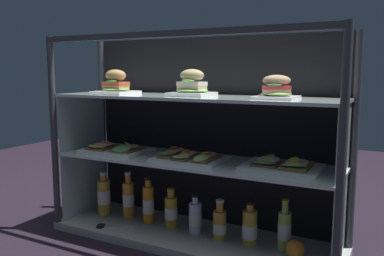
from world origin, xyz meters
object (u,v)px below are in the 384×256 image
(plated_roll_sandwich_near_right_corner, at_px, (116,85))
(plated_roll_sandwich_right_of_center, at_px, (276,89))
(orange_fruit_beside_bottles, at_px, (295,249))
(juice_bottle_back_right, at_px, (284,230))
(open_sandwich_tray_near_right_corner, at_px, (189,157))
(juice_bottle_front_middle, at_px, (171,211))
(open_sandwich_tray_mid_left, at_px, (116,149))
(juice_bottle_front_fourth, at_px, (104,196))
(juice_bottle_front_right_end, at_px, (128,199))
(open_sandwich_tray_mid_right, at_px, (282,165))
(kitchen_scissors, at_px, (106,226))
(juice_bottle_front_second, at_px, (220,224))
(juice_bottle_back_center, at_px, (195,218))
(juice_bottle_tucked_behind, at_px, (148,204))
(plated_roll_sandwich_far_right, at_px, (192,86))
(juice_bottle_front_left_end, at_px, (250,227))

(plated_roll_sandwich_near_right_corner, xyz_separation_m, plated_roll_sandwich_right_of_center, (0.85, 0.02, -0.01))
(orange_fruit_beside_bottles, bearing_deg, juice_bottle_back_right, 135.93)
(open_sandwich_tray_near_right_corner, bearing_deg, plated_roll_sandwich_right_of_center, 0.57)
(open_sandwich_tray_near_right_corner, bearing_deg, juice_bottle_front_middle, 159.70)
(juice_bottle_front_middle, bearing_deg, plated_roll_sandwich_near_right_corner, -168.30)
(orange_fruit_beside_bottles, bearing_deg, open_sandwich_tray_near_right_corner, 178.89)
(plated_roll_sandwich_near_right_corner, distance_m, open_sandwich_tray_mid_left, 0.34)
(open_sandwich_tray_near_right_corner, xyz_separation_m, juice_bottle_front_fourth, (-0.57, 0.04, -0.29))
(plated_roll_sandwich_right_of_center, relative_size, juice_bottle_front_right_end, 0.68)
(open_sandwich_tray_mid_left, distance_m, open_sandwich_tray_mid_right, 0.90)
(juice_bottle_front_right_end, xyz_separation_m, orange_fruit_beside_bottles, (0.95, -0.07, -0.07))
(juice_bottle_front_fourth, bearing_deg, open_sandwich_tray_mid_left, -18.39)
(open_sandwich_tray_near_right_corner, bearing_deg, kitchen_scissors, -165.84)
(juice_bottle_front_second, distance_m, orange_fruit_beside_bottles, 0.38)
(juice_bottle_front_second, bearing_deg, juice_bottle_back_center, 176.47)
(open_sandwich_tray_mid_left, relative_size, open_sandwich_tray_near_right_corner, 1.00)
(juice_bottle_front_fourth, xyz_separation_m, juice_bottle_front_middle, (0.44, 0.01, -0.02))
(juice_bottle_front_fourth, relative_size, juice_bottle_tucked_behind, 0.97)
(open_sandwich_tray_mid_left, xyz_separation_m, juice_bottle_back_center, (0.46, 0.04, -0.32))
(open_sandwich_tray_mid_left, height_order, juice_bottle_back_center, open_sandwich_tray_mid_left)
(orange_fruit_beside_bottles, bearing_deg, juice_bottle_front_right_end, 175.75)
(juice_bottle_back_right, bearing_deg, orange_fruit_beside_bottles, -44.07)
(open_sandwich_tray_mid_right, relative_size, orange_fruit_beside_bottles, 4.12)
(plated_roll_sandwich_far_right, distance_m, juice_bottle_tucked_behind, 0.70)
(juice_bottle_front_second, relative_size, juice_bottle_front_left_end, 0.97)
(plated_roll_sandwich_near_right_corner, distance_m, open_sandwich_tray_mid_right, 0.94)
(open_sandwich_tray_near_right_corner, bearing_deg, juice_bottle_back_right, 6.65)
(open_sandwich_tray_near_right_corner, bearing_deg, juice_bottle_back_center, 67.17)
(juice_bottle_front_middle, relative_size, kitchen_scissors, 1.04)
(plated_roll_sandwich_near_right_corner, distance_m, kitchen_scissors, 0.75)
(open_sandwich_tray_mid_right, bearing_deg, juice_bottle_front_second, -179.58)
(plated_roll_sandwich_near_right_corner, bearing_deg, open_sandwich_tray_mid_left, 161.63)
(plated_roll_sandwich_far_right, height_order, open_sandwich_tray_mid_right, plated_roll_sandwich_far_right)
(juice_bottle_front_fourth, distance_m, juice_bottle_tucked_behind, 0.30)
(plated_roll_sandwich_near_right_corner, relative_size, open_sandwich_tray_near_right_corner, 0.57)
(juice_bottle_back_center, distance_m, kitchen_scissors, 0.48)
(juice_bottle_back_right, bearing_deg, juice_bottle_back_center, -177.91)
(plated_roll_sandwich_right_of_center, relative_size, kitchen_scissors, 0.89)
(open_sandwich_tray_near_right_corner, height_order, juice_bottle_front_second, open_sandwich_tray_near_right_corner)
(juice_bottle_front_left_end, bearing_deg, juice_bottle_front_second, -176.11)
(open_sandwich_tray_mid_left, relative_size, open_sandwich_tray_mid_right, 1.00)
(kitchen_scissors, bearing_deg, plated_roll_sandwich_far_right, 16.71)
(open_sandwich_tray_near_right_corner, height_order, juice_bottle_front_middle, open_sandwich_tray_near_right_corner)
(juice_bottle_front_fourth, height_order, juice_bottle_front_middle, juice_bottle_front_fourth)
(open_sandwich_tray_near_right_corner, distance_m, juice_bottle_tucked_behind, 0.40)
(juice_bottle_back_center, height_order, kitchen_scissors, juice_bottle_back_center)
(plated_roll_sandwich_far_right, relative_size, open_sandwich_tray_mid_left, 0.56)
(plated_roll_sandwich_near_right_corner, relative_size, juice_bottle_front_second, 0.98)
(plated_roll_sandwich_far_right, bearing_deg, open_sandwich_tray_near_right_corner, -103.54)
(open_sandwich_tray_mid_right, height_order, juice_bottle_back_center, open_sandwich_tray_mid_right)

